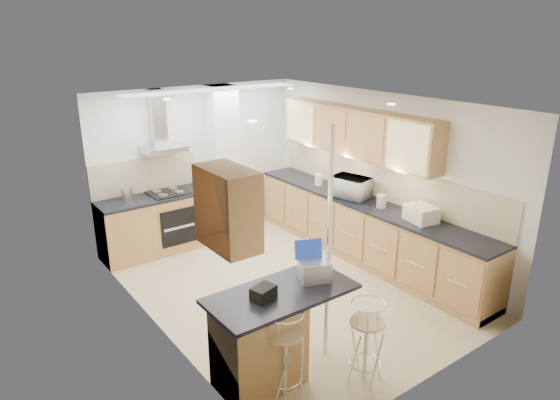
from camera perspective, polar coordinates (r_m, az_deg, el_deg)
ground at (r=6.97m, az=0.52°, el=-9.74°), size 4.80×4.80×0.00m
room_shell at (r=6.85m, az=0.85°, el=3.68°), size 3.64×4.84×2.51m
right_counter at (r=7.68m, az=9.55°, el=-3.39°), size 0.63×4.40×0.92m
back_counter at (r=8.03m, az=-14.04°, el=-2.67°), size 1.70×0.63×0.92m
peninsula at (r=5.15m, az=0.15°, el=-14.95°), size 1.47×0.72×0.94m
microwave at (r=7.62m, az=8.10°, el=1.46°), size 0.51×0.65×0.32m
laptop at (r=5.08m, az=3.95°, el=-8.05°), size 0.36×0.32×0.21m
bag at (r=4.77m, az=-1.90°, el=-10.55°), size 0.26×0.22×0.12m
bar_stool_near at (r=4.88m, az=0.53°, el=-17.27°), size 0.39×0.39×0.93m
bar_stool_end at (r=5.16m, az=9.84°, el=-15.67°), size 0.51×0.51×0.88m
jar_a at (r=8.18m, az=4.43°, el=2.33°), size 0.15×0.15×0.18m
jar_b at (r=7.90m, az=5.90°, el=1.59°), size 0.14×0.14×0.16m
jar_c at (r=7.27m, az=11.52°, el=-0.13°), size 0.16×0.16×0.19m
jar_d at (r=6.88m, az=16.00°, el=-1.86°), size 0.11×0.11×0.14m
bread_bin at (r=6.88m, az=15.83°, el=-1.50°), size 0.38×0.45×0.21m
kettle at (r=7.79m, az=-17.10°, el=0.77°), size 0.16×0.16×0.21m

